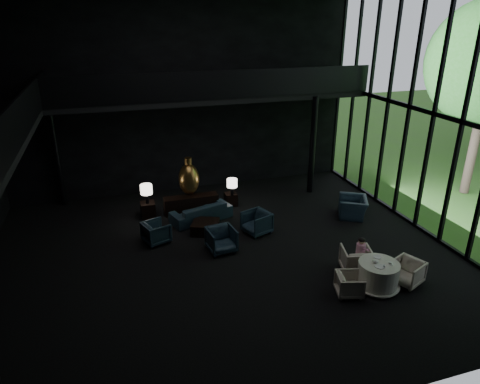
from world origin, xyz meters
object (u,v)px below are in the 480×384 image
object	(u,v)px
console	(191,204)
child	(361,247)
dining_table	(378,277)
side_table_left	(148,210)
table_lamp_right	(232,184)
table_lamp_left	(146,190)
sofa	(201,209)
lounge_armchair_east	(257,221)
window_armchair	(353,203)
dining_chair_north	(356,258)
side_table_right	(231,199)
lounge_armchair_west	(156,231)
lounge_armchair_south	(221,237)
dining_chair_west	(350,285)
bronze_urn	(189,179)
coffee_table	(205,227)
dining_chair_east	(407,271)

from	to	relation	value
console	child	xyz separation A→B (m)	(3.90, -5.35, 0.41)
dining_table	side_table_left	bearing A→B (deg)	130.64
table_lamp_right	dining_table	xyz separation A→B (m)	(2.27, -6.26, -0.64)
table_lamp_left	sofa	bearing A→B (deg)	-24.43
lounge_armchair_east	window_armchair	bearing A→B (deg)	73.29
dining_chair_north	dining_table	bearing A→B (deg)	115.14
table_lamp_left	sofa	xyz separation A→B (m)	(1.80, -0.82, -0.62)
table_lamp_left	table_lamp_right	distance (m)	3.20
sofa	side_table_right	bearing A→B (deg)	-162.31
console	lounge_armchair_west	bearing A→B (deg)	-128.20
dining_chair_north	window_armchair	bearing A→B (deg)	-103.75
side_table_left	table_lamp_left	bearing A→B (deg)	-90.00
console	table_lamp_right	distance (m)	1.73
lounge_armchair_east	lounge_armchair_south	world-z (taller)	lounge_armchair_south
console	dining_chair_west	bearing A→B (deg)	-65.08
side_table_right	lounge_armchair_west	bearing A→B (deg)	-146.14
child	console	bearing A→B (deg)	-53.92
lounge_armchair_south	child	world-z (taller)	child
lounge_armchair_west	table_lamp_left	bearing A→B (deg)	-17.90
lounge_armchair_east	lounge_armchair_south	xyz separation A→B (m)	(-1.46, -0.81, 0.01)
dining_chair_west	lounge_armchair_west	bearing A→B (deg)	61.69
bronze_urn	child	distance (m)	6.82
side_table_right	table_lamp_right	size ratio (longest dim) A/B	0.76
dining_chair_west	coffee_table	bearing A→B (deg)	47.55
console	window_armchair	world-z (taller)	window_armchair
window_armchair	dining_table	xyz separation A→B (m)	(-1.75, -4.16, -0.18)
lounge_armchair_east	window_armchair	xyz separation A→B (m)	(3.83, 0.19, 0.05)
dining_table	dining_chair_east	bearing A→B (deg)	-5.07
lounge_armchair_south	dining_table	xyz separation A→B (m)	(3.54, -3.16, -0.14)
window_armchair	dining_chair_north	size ratio (longest dim) A/B	1.31
sofa	dining_table	xyz separation A→B (m)	(3.66, -5.50, -0.13)
side_table_left	dining_table	size ratio (longest dim) A/B	0.45
side_table_left	lounge_armchair_south	world-z (taller)	lounge_armchair_south
table_lamp_left	side_table_left	bearing A→B (deg)	90.00
window_armchair	table_lamp_right	bearing A→B (deg)	-89.96
bronze_urn	sofa	xyz separation A→B (m)	(0.20, -1.01, -0.80)
table_lamp_left	dining_chair_west	distance (m)	7.90
side_table_left	dining_chair_north	world-z (taller)	dining_chair_north
table_lamp_right	dining_table	world-z (taller)	table_lamp_right
console	dining_chair_east	distance (m)	7.96
lounge_armchair_south	dining_table	size ratio (longest dim) A/B	0.76
coffee_table	dining_chair_north	size ratio (longest dim) A/B	0.98
lounge_armchair_west	dining_chair_north	xyz separation A→B (m)	(5.28, -3.46, 0.04)
dining_table	dining_chair_west	bearing A→B (deg)	-175.22
bronze_urn	dining_table	world-z (taller)	bronze_urn
dining_table	sofa	bearing A→B (deg)	123.66
side_table_left	child	xyz separation A→B (m)	(5.50, -5.42, 0.45)
lounge_armchair_east	table_lamp_left	bearing A→B (deg)	-144.25
dining_table	child	distance (m)	1.03
bronze_urn	table_lamp_right	xyz separation A→B (m)	(1.60, -0.25, -0.29)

